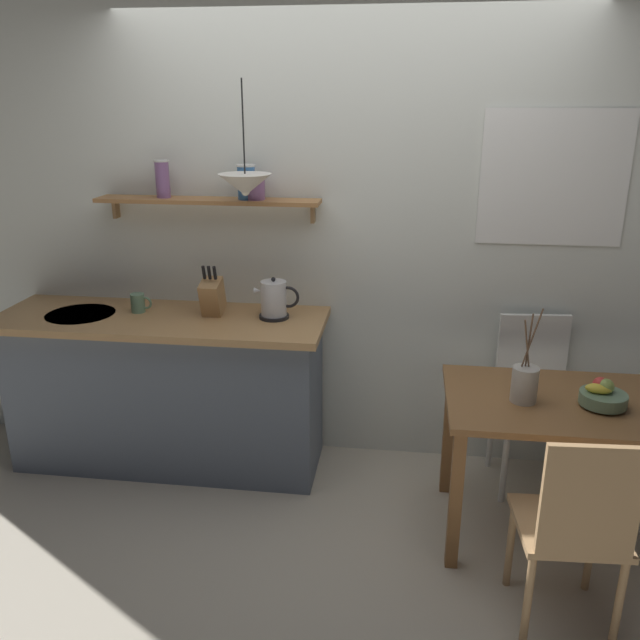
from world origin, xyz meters
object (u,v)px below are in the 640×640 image
(dining_table, at_px, (558,421))
(coffee_mug_by_sink, at_px, (139,303))
(dining_chair_near, at_px, (576,525))
(knife_block, at_px, (212,296))
(electric_kettle, at_px, (274,300))
(fruit_bowl, at_px, (603,395))
(pendant_lamp, at_px, (245,185))
(dining_chair_far, at_px, (534,392))
(twig_vase, at_px, (525,384))

(dining_table, xyz_separation_m, coffee_mug_by_sink, (-2.22, 0.45, 0.35))
(dining_chair_near, bearing_deg, knife_block, 147.97)
(electric_kettle, relative_size, coffee_mug_by_sink, 2.06)
(fruit_bowl, distance_m, pendant_lamp, 1.98)
(dining_table, distance_m, dining_chair_far, 0.52)
(dining_table, xyz_separation_m, fruit_bowl, (0.17, -0.04, 0.17))
(dining_table, bearing_deg, coffee_mug_by_sink, 168.60)
(twig_vase, distance_m, coffee_mug_by_sink, 2.10)
(twig_vase, bearing_deg, electric_kettle, 159.02)
(knife_block, bearing_deg, twig_vase, -16.70)
(fruit_bowl, height_order, coffee_mug_by_sink, coffee_mug_by_sink)
(dining_chair_far, xyz_separation_m, fruit_bowl, (0.18, -0.56, 0.26))
(electric_kettle, bearing_deg, dining_table, -17.23)
(electric_kettle, distance_m, knife_block, 0.35)
(twig_vase, bearing_deg, fruit_bowl, -1.16)
(dining_chair_near, height_order, dining_chair_far, dining_chair_far)
(dining_table, xyz_separation_m, dining_chair_near, (-0.05, -0.64, -0.11))
(knife_block, bearing_deg, dining_chair_far, 2.23)
(dining_chair_far, relative_size, knife_block, 3.23)
(dining_chair_near, bearing_deg, dining_chair_far, 88.11)
(dining_chair_far, xyz_separation_m, pendant_lamp, (-1.55, -0.13, 1.12))
(electric_kettle, bearing_deg, knife_block, -179.81)
(dining_chair_near, xyz_separation_m, dining_chair_far, (0.04, 1.15, 0.02))
(twig_vase, distance_m, knife_block, 1.69)
(dining_chair_far, height_order, twig_vase, twig_vase)
(dining_chair_far, distance_m, coffee_mug_by_sink, 2.25)
(dining_chair_near, bearing_deg, coffee_mug_by_sink, 153.33)
(twig_vase, height_order, electric_kettle, twig_vase)
(coffee_mug_by_sink, height_order, pendant_lamp, pendant_lamp)
(knife_block, xyz_separation_m, coffee_mug_by_sink, (-0.43, 0.00, -0.06))
(dining_table, bearing_deg, pendant_lamp, 166.20)
(fruit_bowl, xyz_separation_m, twig_vase, (-0.34, 0.01, 0.03))
(dining_table, xyz_separation_m, dining_chair_far, (-0.01, 0.51, -0.09))
(twig_vase, distance_m, pendant_lamp, 1.67)
(dining_chair_far, bearing_deg, electric_kettle, -177.28)
(electric_kettle, bearing_deg, coffee_mug_by_sink, 179.96)
(dining_chair_near, height_order, pendant_lamp, pendant_lamp)
(dining_chair_far, relative_size, pendant_lamp, 1.66)
(electric_kettle, xyz_separation_m, pendant_lamp, (-0.12, -0.06, 0.62))
(coffee_mug_by_sink, bearing_deg, dining_table, -11.40)
(knife_block, bearing_deg, dining_table, -14.00)
(electric_kettle, relative_size, pendant_lamp, 0.44)
(dining_chair_far, bearing_deg, dining_chair_near, -91.89)
(electric_kettle, height_order, knife_block, knife_block)
(fruit_bowl, bearing_deg, dining_chair_far, 107.89)
(dining_chair_near, relative_size, twig_vase, 1.99)
(dining_chair_far, bearing_deg, fruit_bowl, -72.11)
(dining_table, bearing_deg, knife_block, 166.00)
(dining_table, distance_m, fruit_bowl, 0.24)
(twig_vase, distance_m, electric_kettle, 1.37)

